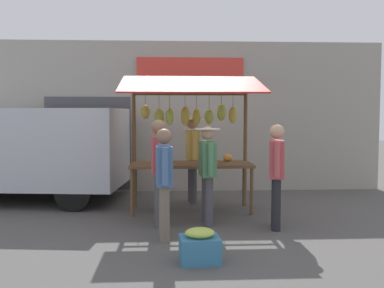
# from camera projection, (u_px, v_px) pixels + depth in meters

# --- Properties ---
(ground_plane) EXTENTS (40.00, 40.00, 0.00)m
(ground_plane) POSITION_uv_depth(u_px,v_px,m) (191.00, 211.00, 8.15)
(ground_plane) COLOR #514F4C
(street_backdrop) EXTENTS (9.00, 0.30, 3.40)m
(street_backdrop) POSITION_uv_depth(u_px,v_px,m) (184.00, 117.00, 10.22)
(street_backdrop) COLOR #9E998E
(street_backdrop) RESTS_ON ground
(market_stall) EXTENTS (2.50, 1.46, 2.50)m
(market_stall) POSITION_uv_depth(u_px,v_px,m) (191.00, 125.00, 8.11)
(market_stall) COLOR brown
(market_stall) RESTS_ON ground
(vendor_with_sunhat) EXTENTS (0.44, 0.72, 1.71)m
(vendor_with_sunhat) POSITION_uv_depth(u_px,v_px,m) (192.00, 152.00, 8.83)
(vendor_with_sunhat) COLOR #4C4C51
(vendor_with_sunhat) RESTS_ON ground
(shopper_with_shopping_bag) EXTENTS (0.25, 0.68, 1.57)m
(shopper_with_shopping_bag) POSITION_uv_depth(u_px,v_px,m) (164.00, 176.00, 6.28)
(shopper_with_shopping_bag) COLOR #726656
(shopper_with_shopping_bag) RESTS_ON ground
(shopper_in_striped_shirt) EXTENTS (0.32, 0.68, 1.62)m
(shopper_in_striped_shirt) POSITION_uv_depth(u_px,v_px,m) (276.00, 169.00, 6.85)
(shopper_in_striped_shirt) COLOR #232328
(shopper_in_striped_shirt) RESTS_ON ground
(shopper_with_ponytail) EXTENTS (0.26, 0.71, 1.69)m
(shopper_with_ponytail) POSITION_uv_depth(u_px,v_px,m) (159.00, 164.00, 7.02)
(shopper_with_ponytail) COLOR #4C4C51
(shopper_with_ponytail) RESTS_ON ground
(shopper_in_grey_tee) EXTENTS (0.41, 0.68, 1.58)m
(shopper_in_grey_tee) POSITION_uv_depth(u_px,v_px,m) (207.00, 167.00, 7.13)
(shopper_in_grey_tee) COLOR #4C4C51
(shopper_in_grey_tee) RESTS_ON ground
(parked_van) EXTENTS (4.58, 2.32, 1.88)m
(parked_van) POSITION_uv_depth(u_px,v_px,m) (5.00, 146.00, 8.98)
(parked_van) COLOR silver
(parked_van) RESTS_ON ground
(produce_crate_near) EXTENTS (0.50, 0.43, 0.42)m
(produce_crate_near) POSITION_uv_depth(u_px,v_px,m) (200.00, 246.00, 5.35)
(produce_crate_near) COLOR teal
(produce_crate_near) RESTS_ON ground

